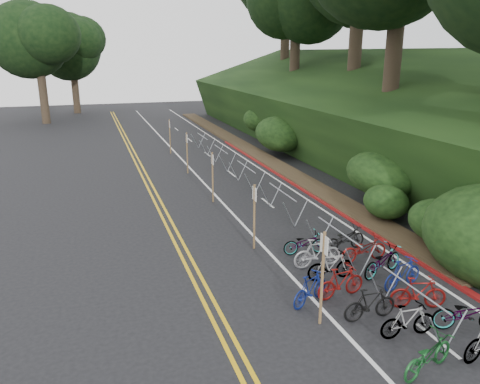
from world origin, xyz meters
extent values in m
plane|color=black|center=(0.00, 0.00, 0.00)|extent=(120.00, 120.00, 0.00)
cube|color=gold|center=(-2.15, 10.00, 0.00)|extent=(0.12, 80.00, 0.01)
cube|color=gold|center=(-1.85, 10.00, 0.00)|extent=(0.12, 80.00, 0.01)
cube|color=silver|center=(1.00, 10.00, 0.00)|extent=(0.12, 80.00, 0.01)
cube|color=silver|center=(5.20, 10.00, 0.00)|extent=(0.12, 80.00, 0.01)
cube|color=silver|center=(3.10, -2.00, 0.00)|extent=(0.10, 1.60, 0.01)
cube|color=silver|center=(3.10, 4.00, 0.00)|extent=(0.10, 1.60, 0.01)
cube|color=silver|center=(3.10, 10.00, 0.00)|extent=(0.10, 1.60, 0.01)
cube|color=silver|center=(3.10, 16.00, 0.00)|extent=(0.10, 1.60, 0.01)
cube|color=silver|center=(3.10, 22.00, 0.00)|extent=(0.10, 1.60, 0.01)
cube|color=silver|center=(3.10, 28.00, 0.00)|extent=(0.10, 1.60, 0.01)
cube|color=silver|center=(3.10, 34.00, 0.00)|extent=(0.10, 1.60, 0.01)
cube|color=maroon|center=(5.70, 12.00, 0.05)|extent=(0.25, 28.00, 0.10)
cube|color=black|center=(13.50, 22.00, 2.80)|extent=(12.32, 44.00, 9.11)
cube|color=#382819|center=(6.40, 22.00, 0.08)|extent=(1.40, 44.00, 0.16)
ellipsoid|color=#284C19|center=(7.20, 3.00, 1.04)|extent=(2.00, 2.80, 1.60)
ellipsoid|color=#284C19|center=(8.00, 8.00, 1.55)|extent=(2.60, 3.64, 2.08)
ellipsoid|color=#284C19|center=(9.20, 14.00, 1.99)|extent=(2.20, 3.08, 1.76)
ellipsoid|color=#284C19|center=(7.80, 20.00, 1.56)|extent=(3.00, 4.20, 2.40)
ellipsoid|color=#284C19|center=(8.50, 26.00, 1.73)|extent=(2.40, 3.36, 1.92)
ellipsoid|color=#284C19|center=(9.80, 30.00, 2.41)|extent=(2.80, 3.92, 2.24)
ellipsoid|color=#284C19|center=(7.00, 6.00, 0.90)|extent=(1.80, 2.52, 1.44)
ellipsoid|color=#284C19|center=(10.00, 18.00, 2.60)|extent=(3.20, 4.48, 2.56)
cylinder|color=#2D2319|center=(11.00, 12.00, 6.13)|extent=(0.89, 0.89, 7.26)
cylinder|color=#2D2319|center=(13.50, 20.00, 7.31)|extent=(0.94, 0.94, 8.23)
cylinder|color=#2D2319|center=(12.50, 28.00, 6.19)|extent=(0.86, 0.86, 6.78)
cylinder|color=#2D2319|center=(15.00, 36.00, 7.37)|extent=(0.91, 0.91, 7.75)
cylinder|color=#2D2319|center=(-9.00, 42.00, 3.15)|extent=(0.84, 0.84, 6.29)
ellipsoid|color=black|center=(-9.00, 42.00, 8.87)|extent=(8.61, 8.61, 8.18)
cylinder|color=#2D2319|center=(-6.00, 50.00, 2.90)|extent=(0.81, 0.81, 5.81)
ellipsoid|color=black|center=(-6.00, 50.00, 8.07)|extent=(7.53, 7.53, 7.15)
cylinder|color=#8F959F|center=(2.88, -1.20, 1.10)|extent=(0.05, 2.73, 0.05)
cylinder|color=#8F959F|center=(2.60, -2.46, 0.55)|extent=(0.56, 0.04, 1.09)
cylinder|color=#8F959F|center=(3.16, -2.46, 0.55)|extent=(0.56, 0.04, 1.09)
cylinder|color=#8F959F|center=(2.60, 0.07, 0.55)|extent=(0.56, 0.04, 1.09)
cylinder|color=#8F959F|center=(3.16, 0.07, 0.55)|extent=(0.56, 0.04, 1.09)
cylinder|color=#8F959F|center=(3.00, 3.00, 1.15)|extent=(0.05, 3.00, 0.05)
cylinder|color=#8F959F|center=(2.72, 1.60, 0.57)|extent=(0.58, 0.04, 1.13)
cylinder|color=#8F959F|center=(3.28, 1.60, 0.57)|extent=(0.58, 0.04, 1.13)
cylinder|color=#8F959F|center=(2.72, 4.40, 0.57)|extent=(0.58, 0.04, 1.13)
cylinder|color=#8F959F|center=(3.28, 4.40, 0.57)|extent=(0.58, 0.04, 1.13)
cylinder|color=#8F959F|center=(3.00, 8.00, 1.15)|extent=(0.05, 3.00, 0.05)
cylinder|color=#8F959F|center=(2.72, 6.60, 0.57)|extent=(0.58, 0.04, 1.13)
cylinder|color=#8F959F|center=(3.28, 6.60, 0.57)|extent=(0.58, 0.04, 1.13)
cylinder|color=#8F959F|center=(2.72, 9.40, 0.57)|extent=(0.58, 0.04, 1.13)
cylinder|color=#8F959F|center=(3.28, 9.40, 0.57)|extent=(0.58, 0.04, 1.13)
cylinder|color=#8F959F|center=(3.00, 13.00, 1.15)|extent=(0.05, 3.00, 0.05)
cylinder|color=#8F959F|center=(2.72, 11.60, 0.57)|extent=(0.58, 0.04, 1.13)
cylinder|color=#8F959F|center=(3.28, 11.60, 0.57)|extent=(0.58, 0.04, 1.13)
cylinder|color=#8F959F|center=(2.72, 14.40, 0.57)|extent=(0.58, 0.04, 1.13)
cylinder|color=#8F959F|center=(3.28, 14.40, 0.57)|extent=(0.58, 0.04, 1.13)
cylinder|color=#8F959F|center=(3.00, 18.00, 1.15)|extent=(0.05, 3.00, 0.05)
cylinder|color=#8F959F|center=(2.72, 16.60, 0.57)|extent=(0.58, 0.04, 1.13)
cylinder|color=#8F959F|center=(3.28, 16.60, 0.57)|extent=(0.58, 0.04, 1.13)
cylinder|color=#8F959F|center=(2.72, 19.40, 0.57)|extent=(0.58, 0.04, 1.13)
cylinder|color=#8F959F|center=(3.28, 19.40, 0.57)|extent=(0.58, 0.04, 1.13)
cylinder|color=#8F959F|center=(3.00, 23.00, 1.15)|extent=(0.05, 3.00, 0.05)
cylinder|color=#8F959F|center=(2.72, 21.60, 0.57)|extent=(0.58, 0.04, 1.13)
cylinder|color=#8F959F|center=(3.28, 21.60, 0.57)|extent=(0.58, 0.04, 1.13)
cylinder|color=#8F959F|center=(2.72, 24.40, 0.57)|extent=(0.58, 0.04, 1.13)
cylinder|color=#8F959F|center=(3.28, 24.40, 0.57)|extent=(0.58, 0.04, 1.13)
cylinder|color=brown|center=(0.59, -0.35, 1.34)|extent=(0.08, 0.08, 2.68)
cube|color=silver|center=(0.59, -0.35, 2.33)|extent=(0.02, 0.40, 0.50)
cylinder|color=brown|center=(0.60, 5.00, 1.25)|extent=(0.08, 0.08, 2.50)
cube|color=silver|center=(0.60, 5.00, 2.15)|extent=(0.02, 0.40, 0.50)
cylinder|color=brown|center=(0.60, 11.00, 1.25)|extent=(0.08, 0.08, 2.50)
cube|color=silver|center=(0.60, 11.00, 2.15)|extent=(0.02, 0.40, 0.50)
cylinder|color=brown|center=(0.60, 17.00, 1.25)|extent=(0.08, 0.08, 2.50)
cube|color=silver|center=(0.60, 17.00, 2.15)|extent=(0.02, 0.40, 0.50)
cylinder|color=brown|center=(0.60, 23.00, 1.25)|extent=(0.08, 0.08, 2.50)
cube|color=silver|center=(0.60, 23.00, 2.15)|extent=(0.02, 0.40, 0.50)
imported|color=navy|center=(0.81, 0.70, 0.48)|extent=(1.15, 1.63, 0.96)
imported|color=#144C1E|center=(1.98, -2.93, 0.46)|extent=(1.12, 1.85, 0.92)
imported|color=slate|center=(2.45, -1.59, 0.47)|extent=(0.53, 1.60, 0.95)
imported|color=slate|center=(4.15, -1.82, 0.49)|extent=(1.27, 1.95, 0.97)
imported|color=black|center=(1.98, -0.58, 0.48)|extent=(0.46, 1.61, 0.96)
imported|color=maroon|center=(3.63, -0.49, 0.49)|extent=(0.93, 1.69, 0.98)
imported|color=maroon|center=(1.84, 0.75, 0.49)|extent=(0.65, 1.69, 0.99)
imported|color=navy|center=(3.97, 0.67, 0.49)|extent=(0.86, 1.70, 0.98)
imported|color=slate|center=(2.12, 1.87, 0.49)|extent=(0.53, 1.65, 0.98)
imported|color=slate|center=(3.90, 1.65, 0.49)|extent=(1.26, 1.97, 0.98)
imported|color=#9E9EA3|center=(2.13, 2.84, 0.53)|extent=(0.52, 1.76, 1.05)
imported|color=maroon|center=(3.88, 2.73, 0.48)|extent=(0.69, 1.83, 0.95)
imported|color=slate|center=(2.20, 3.97, 0.43)|extent=(0.74, 1.67, 0.85)
imported|color=black|center=(3.73, 3.78, 0.47)|extent=(0.91, 1.87, 0.94)
camera|label=1|loc=(-4.94, -10.30, 7.10)|focal=35.00mm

